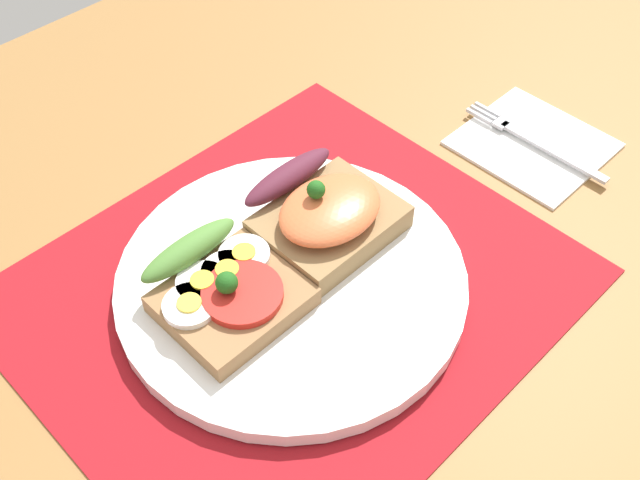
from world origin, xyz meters
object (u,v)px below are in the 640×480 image
sandwich_salmon (325,213)px  fork (531,139)px  plate (292,280)px  sandwich_egg_tomato (224,288)px  napkin (533,143)px

sandwich_salmon → fork: 22.26cm
plate → sandwich_salmon: bearing=15.5°
plate → sandwich_egg_tomato: bearing=161.6°
fork → sandwich_salmon: bearing=168.1°
sandwich_egg_tomato → sandwich_salmon: (9.82, -0.29, 0.63)cm
sandwich_egg_tomato → fork: (31.41, -4.85, -2.25)cm
sandwich_salmon → napkin: bearing=-12.2°
plate → napkin: 26.94cm
sandwich_egg_tomato → plate: bearing=-18.4°
sandwich_salmon → napkin: 22.61cm
fork → napkin: bearing=-32.3°
plate → sandwich_egg_tomato: size_ratio=2.65×
sandwich_egg_tomato → sandwich_salmon: size_ratio=0.95×
plate → sandwich_egg_tomato: 5.60cm
plate → fork: 26.66cm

